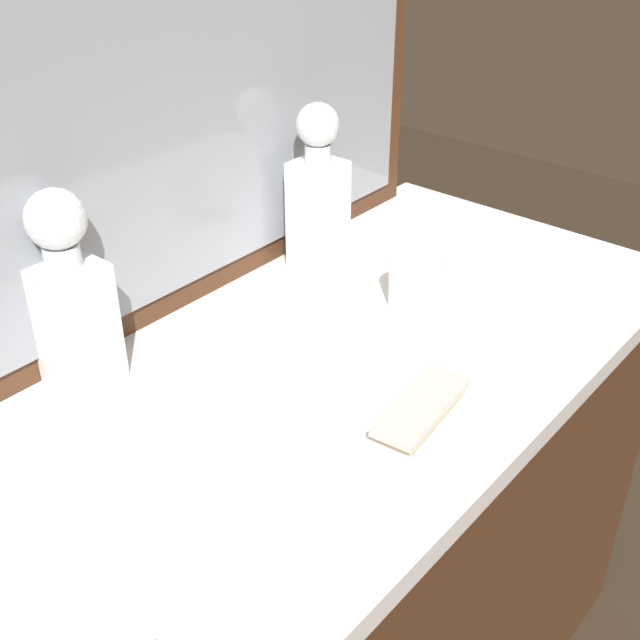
# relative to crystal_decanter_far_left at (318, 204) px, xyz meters

# --- Properties ---
(dresser) EXTENTS (1.28, 0.60, 0.82)m
(dresser) POSITION_rel_crystal_decanter_far_left_xyz_m (-0.23, -0.20, -0.52)
(dresser) COLOR #472816
(dresser) RESTS_ON ground_plane
(dresser_mirror) EXTENTS (1.13, 0.03, 0.76)m
(dresser_mirror) POSITION_rel_crystal_decanter_far_left_xyz_m (-0.23, 0.08, 0.27)
(dresser_mirror) COLOR #472816
(dresser_mirror) RESTS_ON dresser
(crystal_decanter_far_left) EXTENTS (0.08, 0.08, 0.28)m
(crystal_decanter_far_left) POSITION_rel_crystal_decanter_far_left_xyz_m (0.00, 0.00, 0.00)
(crystal_decanter_far_left) COLOR white
(crystal_decanter_far_left) RESTS_ON dresser
(crystal_decanter_center) EXTENTS (0.09, 0.09, 0.28)m
(crystal_decanter_center) POSITION_rel_crystal_decanter_far_left_xyz_m (-0.46, 0.03, -0.00)
(crystal_decanter_center) COLOR white
(crystal_decanter_center) RESTS_ON dresser
(crystal_tumbler_far_left) EXTENTS (0.08, 0.08, 0.08)m
(crystal_tumbler_far_left) POSITION_rel_crystal_decanter_far_left_xyz_m (-0.01, -0.20, -0.08)
(crystal_tumbler_far_left) COLOR white
(crystal_tumbler_far_left) RESTS_ON dresser
(silver_brush_center) EXTENTS (0.17, 0.08, 0.02)m
(silver_brush_center) POSITION_rel_crystal_decanter_far_left_xyz_m (-0.23, -0.37, -0.10)
(silver_brush_center) COLOR #B7A88C
(silver_brush_center) RESTS_ON dresser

